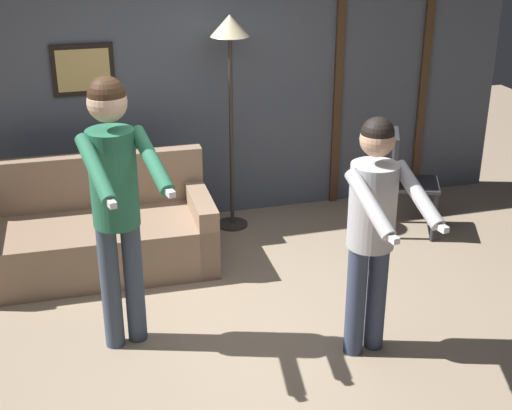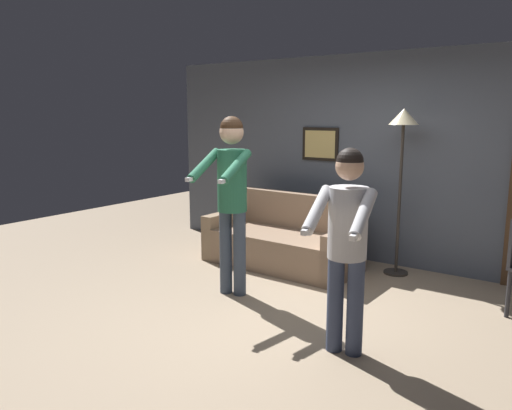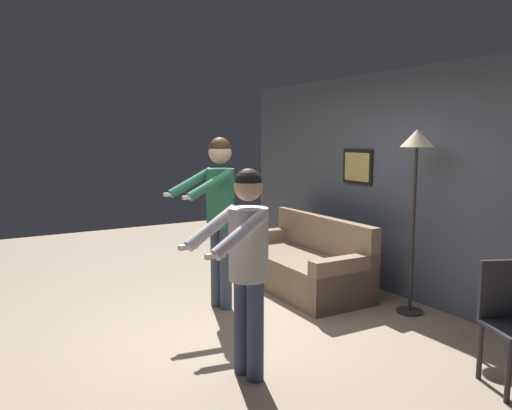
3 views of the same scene
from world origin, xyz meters
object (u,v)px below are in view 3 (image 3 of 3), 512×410
(torchiere_lamp, at_px, (416,161))
(person_standing_right, at_px, (247,255))
(person_standing_left, at_px, (219,204))
(couch, at_px, (302,266))
(dining_chair_distant, at_px, (512,316))

(torchiere_lamp, relative_size, person_standing_right, 1.19)
(person_standing_left, height_order, person_standing_right, person_standing_left)
(person_standing_left, xyz_separation_m, person_standing_right, (1.52, -0.52, -0.17))
(torchiere_lamp, height_order, person_standing_right, torchiere_lamp)
(couch, height_order, person_standing_left, person_standing_left)
(torchiere_lamp, relative_size, person_standing_left, 1.04)
(torchiere_lamp, distance_m, dining_chair_distant, 1.89)
(couch, relative_size, person_standing_right, 1.19)
(person_standing_left, relative_size, dining_chair_distant, 1.98)
(couch, distance_m, person_standing_right, 2.46)
(torchiere_lamp, relative_size, dining_chair_distant, 2.07)
(dining_chair_distant, bearing_deg, person_standing_right, -123.51)
(couch, relative_size, torchiere_lamp, 1.00)
(person_standing_right, bearing_deg, dining_chair_distant, 56.49)
(couch, height_order, torchiere_lamp, torchiere_lamp)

